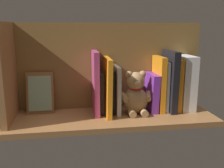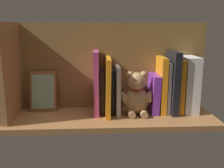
% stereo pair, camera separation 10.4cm
% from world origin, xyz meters
% --- Properties ---
extents(ground_plane, '(0.85, 0.29, 0.02)m').
position_xyz_m(ground_plane, '(0.00, 0.00, -0.01)').
color(ground_plane, '#9E6B3D').
extents(shelf_back_panel, '(0.85, 0.02, 0.38)m').
position_xyz_m(shelf_back_panel, '(0.00, -0.12, 0.19)').
color(shelf_back_panel, olive).
rests_on(shelf_back_panel, ground_plane).
extents(shelf_side_divider, '(0.02, 0.23, 0.38)m').
position_xyz_m(shelf_side_divider, '(0.41, 0.00, 0.19)').
color(shelf_side_divider, '#9E6B3D').
rests_on(shelf_side_divider, ground_plane).
extents(dictionary_thick_white, '(0.06, 0.14, 0.24)m').
position_xyz_m(dictionary_thick_white, '(-0.34, -0.04, 0.12)').
color(dictionary_thick_white, white).
rests_on(dictionary_thick_white, ground_plane).
extents(book_0, '(0.02, 0.13, 0.23)m').
position_xyz_m(book_0, '(-0.29, -0.04, 0.11)').
color(book_0, orange).
rests_on(book_0, ground_plane).
extents(book_1, '(0.03, 0.15, 0.26)m').
position_xyz_m(book_1, '(-0.26, -0.03, 0.13)').
color(book_1, black).
rests_on(book_1, ground_plane).
extents(book_2, '(0.01, 0.13, 0.22)m').
position_xyz_m(book_2, '(-0.24, -0.04, 0.11)').
color(book_2, silver).
rests_on(book_2, ground_plane).
extents(book_3, '(0.02, 0.13, 0.24)m').
position_xyz_m(book_3, '(-0.22, -0.04, 0.12)').
color(book_3, orange).
rests_on(book_3, ground_plane).
extents(book_4, '(0.04, 0.13, 0.17)m').
position_xyz_m(book_4, '(-0.18, -0.04, 0.08)').
color(book_4, purple).
rests_on(book_4, ground_plane).
extents(teddy_bear, '(0.15, 0.12, 0.18)m').
position_xyz_m(teddy_bear, '(-0.10, -0.01, 0.08)').
color(teddy_bear, tan).
rests_on(teddy_bear, ground_plane).
extents(book_5, '(0.02, 0.14, 0.20)m').
position_xyz_m(book_5, '(-0.03, -0.04, 0.10)').
color(book_5, silver).
rests_on(book_5, ground_plane).
extents(book_6, '(0.02, 0.12, 0.19)m').
position_xyz_m(book_6, '(-0.01, -0.05, 0.09)').
color(book_6, black).
rests_on(book_6, ground_plane).
extents(book_7, '(0.02, 0.17, 0.24)m').
position_xyz_m(book_7, '(0.02, -0.02, 0.12)').
color(book_7, orange).
rests_on(book_7, ground_plane).
extents(book_8, '(0.02, 0.12, 0.18)m').
position_xyz_m(book_8, '(0.04, -0.05, 0.09)').
color(book_8, black).
rests_on(book_8, ground_plane).
extents(book_9, '(0.02, 0.14, 0.27)m').
position_xyz_m(book_9, '(0.06, -0.04, 0.13)').
color(book_9, '#B23F72').
rests_on(book_9, ground_plane).
extents(picture_frame_leaning, '(0.11, 0.05, 0.18)m').
position_xyz_m(picture_frame_leaning, '(0.30, -0.08, 0.09)').
color(picture_frame_leaning, brown).
rests_on(picture_frame_leaning, ground_plane).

